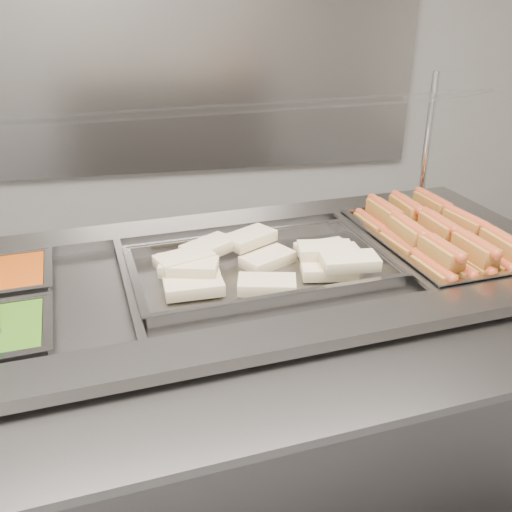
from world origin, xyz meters
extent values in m
cube|color=#A39E99|center=(0.00, 2.45, 1.20)|extent=(3.00, 0.04, 1.20)
cube|color=slate|center=(0.03, 0.32, 0.45)|extent=(1.96, 1.01, 0.91)
cube|color=gray|center=(0.07, -0.04, 0.93)|extent=(1.97, 0.38, 0.03)
cube|color=gray|center=(-0.02, 0.69, 0.93)|extent=(1.97, 0.38, 0.03)
cube|color=gray|center=(0.94, 0.44, 0.93)|extent=(0.21, 0.61, 0.03)
cube|color=black|center=(0.03, 0.32, 0.81)|extent=(1.75, 0.80, 0.02)
cube|color=gray|center=(0.47, 0.38, 0.94)|extent=(0.09, 0.59, 0.01)
cube|color=gray|center=(-0.28, 0.28, 0.94)|extent=(0.09, 0.59, 0.01)
cube|color=gray|center=(0.10, -0.21, 0.89)|extent=(1.90, 0.49, 0.02)
cylinder|color=silver|center=(0.80, 0.76, 1.17)|extent=(0.03, 0.03, 0.46)
cube|color=silver|center=(0.00, 0.54, 1.34)|extent=(1.75, 0.52, 0.09)
cube|color=#A16A21|center=(0.57, 0.21, 0.92)|extent=(0.08, 0.16, 0.05)
cylinder|color=#BF4622|center=(0.57, 0.21, 0.94)|extent=(0.06, 0.18, 0.03)
cube|color=#A16A21|center=(0.55, 0.39, 0.92)|extent=(0.08, 0.16, 0.05)
cylinder|color=#BF4622|center=(0.55, 0.39, 0.94)|extent=(0.06, 0.18, 0.03)
cube|color=#A16A21|center=(0.52, 0.57, 0.92)|extent=(0.07, 0.16, 0.05)
cylinder|color=#BF4622|center=(0.52, 0.57, 0.94)|extent=(0.06, 0.18, 0.03)
cube|color=#A16A21|center=(0.63, 0.21, 0.92)|extent=(0.08, 0.16, 0.05)
cylinder|color=#BF4622|center=(0.63, 0.21, 0.94)|extent=(0.06, 0.18, 0.03)
cube|color=#A16A21|center=(0.61, 0.40, 0.92)|extent=(0.07, 0.16, 0.05)
cylinder|color=#BF4622|center=(0.61, 0.40, 0.94)|extent=(0.05, 0.18, 0.03)
cube|color=#A16A21|center=(0.59, 0.58, 0.92)|extent=(0.08, 0.16, 0.05)
cylinder|color=#BF4622|center=(0.59, 0.58, 0.94)|extent=(0.06, 0.18, 0.03)
cube|color=#A16A21|center=(0.70, 0.22, 0.92)|extent=(0.07, 0.16, 0.05)
cylinder|color=#BF4622|center=(0.70, 0.22, 0.94)|extent=(0.05, 0.18, 0.03)
cube|color=#A16A21|center=(0.68, 0.40, 0.92)|extent=(0.08, 0.16, 0.05)
cylinder|color=#BF4622|center=(0.68, 0.40, 0.94)|extent=(0.06, 0.18, 0.03)
cube|color=#A16A21|center=(0.65, 0.59, 0.92)|extent=(0.07, 0.16, 0.05)
cylinder|color=#BF4622|center=(0.65, 0.59, 0.94)|extent=(0.05, 0.17, 0.03)
cube|color=#A16A21|center=(0.77, 0.23, 0.92)|extent=(0.07, 0.16, 0.05)
cylinder|color=#BF4622|center=(0.77, 0.23, 0.94)|extent=(0.05, 0.18, 0.03)
cube|color=#A16A21|center=(0.74, 0.41, 0.92)|extent=(0.07, 0.16, 0.05)
cylinder|color=#BF4622|center=(0.74, 0.41, 0.94)|extent=(0.05, 0.17, 0.03)
cube|color=#A16A21|center=(0.72, 0.59, 0.92)|extent=(0.08, 0.16, 0.05)
cylinder|color=#BF4622|center=(0.72, 0.59, 0.94)|extent=(0.06, 0.18, 0.03)
cube|color=#A16A21|center=(0.83, 0.24, 0.92)|extent=(0.07, 0.16, 0.05)
cylinder|color=#BF4622|center=(0.83, 0.24, 0.94)|extent=(0.05, 0.17, 0.03)
cube|color=#A16A21|center=(0.81, 0.42, 0.92)|extent=(0.07, 0.16, 0.05)
cylinder|color=#BF4622|center=(0.81, 0.42, 0.94)|extent=(0.05, 0.18, 0.03)
cube|color=#A16A21|center=(0.78, 0.60, 0.92)|extent=(0.07, 0.16, 0.05)
cylinder|color=#BF4622|center=(0.78, 0.60, 0.94)|extent=(0.05, 0.17, 0.03)
cube|color=#A16A21|center=(0.60, 0.22, 0.97)|extent=(0.08, 0.16, 0.05)
cylinder|color=#BF4622|center=(0.60, 0.22, 1.00)|extent=(0.06, 0.18, 0.03)
cube|color=#A16A21|center=(0.57, 0.39, 0.97)|extent=(0.07, 0.16, 0.05)
cylinder|color=#BF4622|center=(0.57, 0.39, 1.00)|extent=(0.05, 0.17, 0.03)
cube|color=#A16A21|center=(0.56, 0.56, 0.97)|extent=(0.07, 0.16, 0.05)
cylinder|color=#BF4622|center=(0.56, 0.56, 1.00)|extent=(0.05, 0.18, 0.03)
cube|color=#A16A21|center=(0.70, 0.23, 0.97)|extent=(0.07, 0.16, 0.05)
cylinder|color=#BF4622|center=(0.70, 0.23, 1.00)|extent=(0.05, 0.18, 0.03)
cube|color=#A16A21|center=(0.68, 0.40, 0.97)|extent=(0.07, 0.16, 0.05)
cylinder|color=#BF4622|center=(0.68, 0.40, 1.00)|extent=(0.05, 0.17, 0.03)
cube|color=#A16A21|center=(0.65, 0.58, 0.97)|extent=(0.07, 0.16, 0.05)
cylinder|color=#BF4622|center=(0.65, 0.58, 1.00)|extent=(0.05, 0.17, 0.03)
cube|color=#A16A21|center=(0.80, 0.24, 0.97)|extent=(0.07, 0.16, 0.05)
cylinder|color=#BF4622|center=(0.80, 0.24, 1.00)|extent=(0.05, 0.17, 0.03)
cube|color=#A16A21|center=(0.78, 0.42, 0.97)|extent=(0.08, 0.16, 0.05)
cylinder|color=#BF4622|center=(0.78, 0.42, 1.00)|extent=(0.07, 0.18, 0.03)
cube|color=#A16A21|center=(0.76, 0.60, 0.97)|extent=(0.07, 0.16, 0.05)
cylinder|color=#BF4622|center=(0.76, 0.60, 1.00)|extent=(0.05, 0.18, 0.03)
cube|color=beige|center=(0.28, 0.26, 0.93)|extent=(0.17, 0.11, 0.03)
cube|color=beige|center=(0.32, 0.36, 0.93)|extent=(0.16, 0.09, 0.03)
cube|color=beige|center=(-0.11, 0.31, 0.93)|extent=(0.16, 0.09, 0.03)
cube|color=beige|center=(-0.12, 0.40, 0.93)|extent=(0.17, 0.11, 0.03)
cube|color=beige|center=(0.13, 0.38, 0.93)|extent=(0.18, 0.15, 0.03)
cube|color=beige|center=(0.09, 0.21, 0.93)|extent=(0.17, 0.12, 0.03)
cube|color=beige|center=(-0.11, 0.23, 0.93)|extent=(0.16, 0.10, 0.03)
cube|color=beige|center=(0.30, 0.41, 0.93)|extent=(0.17, 0.11, 0.03)
cube|color=beige|center=(-0.11, 0.29, 0.96)|extent=(0.17, 0.13, 0.03)
cube|color=beige|center=(0.29, 0.33, 0.96)|extent=(0.17, 0.11, 0.03)
cube|color=beige|center=(0.33, 0.23, 0.97)|extent=(0.16, 0.10, 0.03)
cube|color=beige|center=(-0.05, 0.40, 0.97)|extent=(0.18, 0.16, 0.03)
cube|color=beige|center=(0.08, 0.45, 0.97)|extent=(0.18, 0.16, 0.03)
cube|color=beige|center=(-0.12, 0.33, 0.97)|extent=(0.18, 0.14, 0.03)
camera|label=1|loc=(-0.20, -1.12, 1.66)|focal=40.00mm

